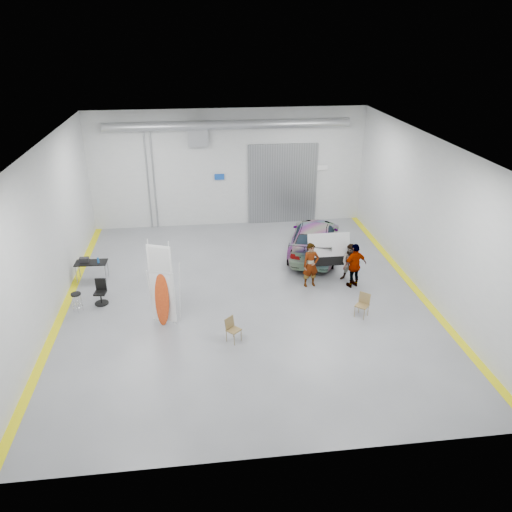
{
  "coord_description": "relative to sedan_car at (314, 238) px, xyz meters",
  "views": [
    {
      "loc": [
        -1.69,
        -16.93,
        9.69
      ],
      "look_at": [
        0.47,
        0.52,
        1.5
      ],
      "focal_mm": 35.0,
      "sensor_mm": 36.0,
      "label": 1
    }
  ],
  "objects": [
    {
      "name": "folding_chair_near",
      "position": [
        -4.28,
        -6.62,
        -0.48
      ],
      "size": [
        0.56,
        0.64,
        0.86
      ],
      "rotation": [
        0.0,
        0.0,
        0.76
      ],
      "color": "brown",
      "rests_on": "ground"
    },
    {
      "name": "surfboard_display",
      "position": [
        -6.55,
        -5.27,
        0.55
      ],
      "size": [
        0.86,
        0.49,
        3.22
      ],
      "rotation": [
        0.0,
        0.0,
        -0.38
      ],
      "color": "white",
      "rests_on": "ground"
    },
    {
      "name": "person_c",
      "position": [
        0.86,
        -3.36,
        0.18
      ],
      "size": [
        1.17,
        0.77,
        1.87
      ],
      "primitive_type": "imported",
      "rotation": [
        0.0,
        0.0,
        3.47
      ],
      "color": "#A57037",
      "rests_on": "ground"
    },
    {
      "name": "person_b",
      "position": [
        0.84,
        -2.89,
        0.07
      ],
      "size": [
        1.01,
        0.95,
        1.65
      ],
      "primitive_type": "imported",
      "rotation": [
        0.0,
        0.0,
        -0.55
      ],
      "color": "slate",
      "rests_on": "ground"
    },
    {
      "name": "office_chair",
      "position": [
        -9.08,
        -3.5,
        -0.32
      ],
      "size": [
        0.52,
        0.52,
        0.97
      ],
      "rotation": [
        0.0,
        0.0,
        -0.12
      ],
      "color": "black",
      "rests_on": "ground"
    },
    {
      "name": "room_shell",
      "position": [
        -3.34,
        -1.48,
        3.33
      ],
      "size": [
        14.02,
        16.18,
        6.01
      ],
      "color": "#B9BCBE",
      "rests_on": "ground"
    },
    {
      "name": "shop_stool",
      "position": [
        -9.85,
        -4.01,
        -0.38
      ],
      "size": [
        0.39,
        0.39,
        0.75
      ],
      "rotation": [
        0.0,
        0.0,
        -0.13
      ],
      "color": "black",
      "rests_on": "ground"
    },
    {
      "name": "work_table",
      "position": [
        -9.8,
        -1.46,
        0.05
      ],
      "size": [
        1.3,
        0.68,
        1.05
      ],
      "rotation": [
        0.0,
        0.0,
        -0.03
      ],
      "color": "gray",
      "rests_on": "ground"
    },
    {
      "name": "sedan_car",
      "position": [
        0.0,
        0.0,
        0.0
      ],
      "size": [
        3.6,
        5.59,
        1.5
      ],
      "primitive_type": "imported",
      "rotation": [
        0.0,
        0.0,
        2.83
      ],
      "color": "silver",
      "rests_on": "ground"
    },
    {
      "name": "person_a",
      "position": [
        -0.88,
        -3.09,
        0.18
      ],
      "size": [
        0.74,
        0.55,
        1.86
      ],
      "primitive_type": "imported",
      "rotation": [
        0.0,
        0.0,
        0.17
      ],
      "color": "#9C7855",
      "rests_on": "ground"
    },
    {
      "name": "trunk_lid",
      "position": [
        0.0,
        -2.34,
        0.77
      ],
      "size": [
        1.75,
        1.07,
        0.04
      ],
      "primitive_type": "cube",
      "color": "silver",
      "rests_on": "sedan_car"
    },
    {
      "name": "ground",
      "position": [
        -3.57,
        -3.7,
        -0.75
      ],
      "size": [
        16.0,
        16.0,
        0.0
      ],
      "primitive_type": "plane",
      "color": "slate",
      "rests_on": "ground"
    },
    {
      "name": "folding_chair_far",
      "position": [
        0.46,
        -5.63,
        -0.48
      ],
      "size": [
        0.58,
        0.66,
        0.89
      ],
      "rotation": [
        0.0,
        0.0,
        -0.72
      ],
      "color": "brown",
      "rests_on": "ground"
    }
  ]
}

